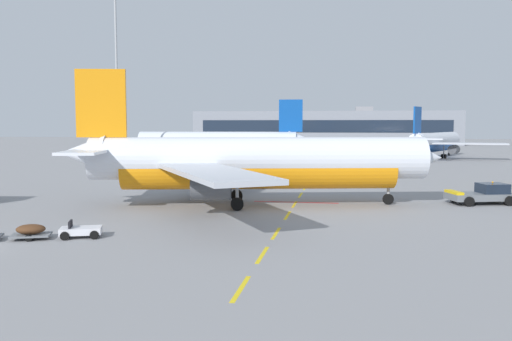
% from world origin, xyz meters
% --- Properties ---
extents(ground, '(400.00, 400.00, 0.00)m').
position_xyz_m(ground, '(40.00, 40.00, 0.00)').
color(ground, gray).
extents(apron_paint_markings, '(8.00, 93.20, 0.01)m').
position_xyz_m(apron_paint_markings, '(18.00, 35.91, 0.00)').
color(apron_paint_markings, yellow).
rests_on(apron_paint_markings, ground).
extents(airliner_foreground, '(34.62, 33.89, 12.20)m').
position_xyz_m(airliner_foreground, '(14.28, 19.48, 3.95)').
color(airliner_foreground, silver).
rests_on(airliner_foreground, ground).
extents(pushback_tug, '(6.54, 4.37, 2.08)m').
position_xyz_m(pushback_tug, '(35.23, 23.91, 0.90)').
color(pushback_tug, slate).
rests_on(pushback_tug, ground).
extents(airliner_mid_left, '(27.73, 29.18, 10.65)m').
position_xyz_m(airliner_mid_left, '(41.36, 91.73, 3.45)').
color(airliner_mid_left, silver).
rests_on(airliner_mid_left, ground).
extents(airliner_far_center, '(33.14, 32.96, 11.62)m').
position_xyz_m(airliner_far_center, '(0.05, 67.06, 3.76)').
color(airliner_far_center, silver).
rests_on(airliner_far_center, ground).
extents(baggage_train, '(8.59, 4.31, 1.14)m').
position_xyz_m(baggage_train, '(2.69, 2.97, 0.52)').
color(baggage_train, silver).
rests_on(baggage_train, ground).
extents(apron_light_mast_near, '(1.80, 1.80, 28.46)m').
position_xyz_m(apron_light_mast_near, '(-14.22, 54.95, 17.41)').
color(apron_light_mast_near, slate).
rests_on(apron_light_mast_near, ground).
extents(terminal_satellite, '(91.80, 20.00, 13.17)m').
position_xyz_m(terminal_satellite, '(15.00, 166.37, 5.80)').
color(terminal_satellite, gray).
rests_on(terminal_satellite, ground).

